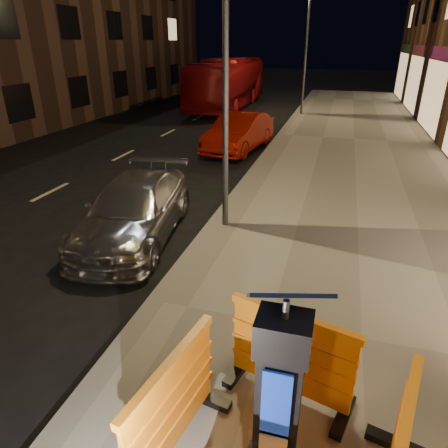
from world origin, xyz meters
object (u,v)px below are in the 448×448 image
(barrier_back, at_px, (291,356))
(car_red, at_px, (239,150))
(parking_kiosk, at_px, (279,396))
(barrier_kerbside, at_px, (173,407))
(car_silver, at_px, (137,236))
(bus_doubledecker, at_px, (228,107))

(barrier_back, height_order, car_red, barrier_back)
(parking_kiosk, bearing_deg, barrier_kerbside, -167.91)
(parking_kiosk, relative_size, car_silver, 0.48)
(parking_kiosk, xyz_separation_m, barrier_back, (0.00, 0.95, -0.44))
(barrier_kerbside, bearing_deg, bus_doubledecker, 24.39)
(car_silver, bearing_deg, bus_doubledecker, 90.98)
(car_red, distance_m, bus_doubledecker, 10.76)
(barrier_kerbside, relative_size, car_silver, 0.34)
(bus_doubledecker, bearing_deg, car_silver, -81.17)
(car_red, xyz_separation_m, bus_doubledecker, (-3.27, 10.25, 0.00))
(barrier_back, relative_size, barrier_kerbside, 1.00)
(car_silver, relative_size, car_red, 1.01)
(car_red, relative_size, bus_doubledecker, 0.40)
(barrier_kerbside, distance_m, car_red, 12.28)
(barrier_kerbside, height_order, bus_doubledecker, bus_doubledecker)
(parking_kiosk, bearing_deg, bus_doubledecker, 118.66)
(parking_kiosk, bearing_deg, car_silver, 141.89)
(barrier_back, bearing_deg, car_red, 121.95)
(car_silver, xyz_separation_m, bus_doubledecker, (-2.99, 17.91, 0.00))
(barrier_kerbside, height_order, car_red, barrier_kerbside)
(barrier_back, bearing_deg, bus_doubledecker, 122.35)
(parking_kiosk, bearing_deg, barrier_back, 102.09)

